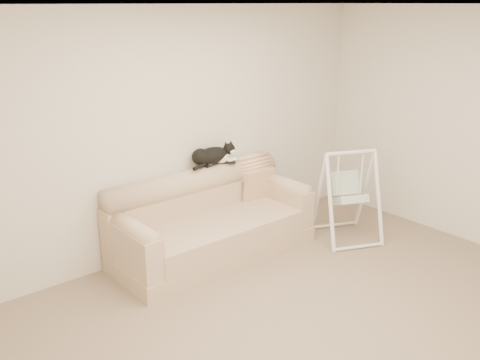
# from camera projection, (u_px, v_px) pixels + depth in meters

# --- Properties ---
(ground_plane) EXTENTS (5.00, 5.00, 0.00)m
(ground_plane) POSITION_uv_depth(u_px,v_px,m) (319.00, 315.00, 4.69)
(ground_plane) COLOR #7D6A5B
(ground_plane) RESTS_ON ground
(room_shell) EXTENTS (5.04, 4.04, 2.60)m
(room_shell) POSITION_uv_depth(u_px,v_px,m) (328.00, 148.00, 4.21)
(room_shell) COLOR beige
(room_shell) RESTS_ON ground
(sofa) EXTENTS (2.20, 0.93, 0.90)m
(sofa) POSITION_uv_depth(u_px,v_px,m) (209.00, 223.00, 5.77)
(sofa) COLOR tan
(sofa) RESTS_ON ground
(remote_a) EXTENTS (0.19, 0.09, 0.03)m
(remote_a) POSITION_uv_depth(u_px,v_px,m) (211.00, 165.00, 5.90)
(remote_a) COLOR black
(remote_a) RESTS_ON sofa
(remote_b) EXTENTS (0.15, 0.16, 0.02)m
(remote_b) POSITION_uv_depth(u_px,v_px,m) (228.00, 162.00, 6.00)
(remote_b) COLOR black
(remote_b) RESTS_ON sofa
(tuxedo_cat) EXTENTS (0.61, 0.23, 0.24)m
(tuxedo_cat) POSITION_uv_depth(u_px,v_px,m) (212.00, 155.00, 5.88)
(tuxedo_cat) COLOR black
(tuxedo_cat) RESTS_ON sofa
(throw_blanket) EXTENTS (0.43, 0.38, 0.58)m
(throw_blanket) POSITION_uv_depth(u_px,v_px,m) (251.00, 171.00, 6.29)
(throw_blanket) COLOR #B86630
(throw_blanket) RESTS_ON sofa
(baby_swing) EXTENTS (0.86, 0.88, 1.06)m
(baby_swing) POSITION_uv_depth(u_px,v_px,m) (348.00, 195.00, 6.10)
(baby_swing) COLOR white
(baby_swing) RESTS_ON ground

